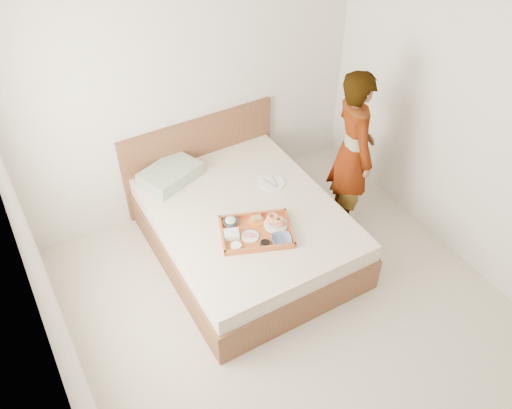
{
  "coord_description": "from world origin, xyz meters",
  "views": [
    {
      "loc": [
        -1.67,
        -2.11,
        3.78
      ],
      "look_at": [
        0.06,
        0.9,
        0.65
      ],
      "focal_mm": 37.13,
      "sensor_mm": 36.0,
      "label": 1
    }
  ],
  "objects": [
    {
      "name": "wall_left",
      "position": [
        -1.75,
        0.0,
        1.3
      ],
      "size": [
        0.01,
        4.0,
        2.6
      ],
      "primitive_type": "cube",
      "color": "silver",
      "rests_on": "ground"
    },
    {
      "name": "tray",
      "position": [
        -0.06,
        0.68,
        0.56
      ],
      "size": [
        0.73,
        0.63,
        0.06
      ],
      "primitive_type": "cube",
      "rotation": [
        0.0,
        0.0,
        -0.37
      ],
      "color": "#BD5925",
      "rests_on": "bed"
    },
    {
      "name": "wall_back",
      "position": [
        0.0,
        2.0,
        1.3
      ],
      "size": [
        3.5,
        0.01,
        2.6
      ],
      "primitive_type": "cube",
      "color": "silver",
      "rests_on": "ground"
    },
    {
      "name": "sauce_dish",
      "position": [
        -0.07,
        0.52,
        0.56
      ],
      "size": [
        0.11,
        0.11,
        0.03
      ],
      "primitive_type": "cylinder",
      "rotation": [
        0.0,
        0.0,
        -0.37
      ],
      "color": "black",
      "rests_on": "tray"
    },
    {
      "name": "wall_right",
      "position": [
        1.75,
        0.0,
        1.3
      ],
      "size": [
        0.01,
        4.0,
        2.6
      ],
      "primitive_type": "cube",
      "color": "silver",
      "rests_on": "ground"
    },
    {
      "name": "headboard",
      "position": [
        0.01,
        1.97,
        0.47
      ],
      "size": [
        1.65,
        0.06,
        0.95
      ],
      "primitive_type": "cube",
      "color": "brown",
      "rests_on": "ground"
    },
    {
      "name": "pillow",
      "position": [
        -0.41,
        1.74,
        0.6
      ],
      "size": [
        0.64,
        0.54,
        0.13
      ],
      "primitive_type": "cube",
      "rotation": [
        0.0,
        0.0,
        0.37
      ],
      "color": "#9DB29B",
      "rests_on": "bed"
    },
    {
      "name": "dinner_plate",
      "position": [
        0.41,
        1.2,
        0.54
      ],
      "size": [
        0.26,
        0.26,
        0.01
      ],
      "primitive_type": "cylinder",
      "rotation": [
        0.0,
        0.0,
        -0.06
      ],
      "color": "white",
      "rests_on": "bed"
    },
    {
      "name": "person",
      "position": [
        1.12,
        0.91,
        0.83
      ],
      "size": [
        0.54,
        0.69,
        1.67
      ],
      "primitive_type": "imported",
      "rotation": [
        0.0,
        0.0,
        1.3
      ],
      "color": "silver",
      "rests_on": "ground"
    },
    {
      "name": "navy_bowl_big",
      "position": [
        0.07,
        0.49,
        0.57
      ],
      "size": [
        0.22,
        0.22,
        0.04
      ],
      "primitive_type": "imported",
      "rotation": [
        0.0,
        0.0,
        -0.37
      ],
      "color": "#152746",
      "rests_on": "tray"
    },
    {
      "name": "ceiling",
      "position": [
        0.0,
        0.0,
        2.6
      ],
      "size": [
        3.5,
        4.0,
        0.01
      ],
      "primitive_type": "cube",
      "color": "white",
      "rests_on": "ground"
    },
    {
      "name": "ground",
      "position": [
        0.0,
        0.0,
        0.0
      ],
      "size": [
        3.5,
        4.0,
        0.01
      ],
      "primitive_type": "cube",
      "color": "beige",
      "rests_on": "ground"
    },
    {
      "name": "meat_plate",
      "position": [
        -0.13,
        0.67,
        0.55
      ],
      "size": [
        0.2,
        0.2,
        0.01
      ],
      "primitive_type": "cylinder",
      "rotation": [
        0.0,
        0.0,
        -0.37
      ],
      "color": "white",
      "rests_on": "tray"
    },
    {
      "name": "salad_bowl",
      "position": [
        -0.2,
        0.89,
        0.57
      ],
      "size": [
        0.17,
        0.17,
        0.04
      ],
      "primitive_type": "imported",
      "rotation": [
        0.0,
        0.0,
        -0.37
      ],
      "color": "#152746",
      "rests_on": "tray"
    },
    {
      "name": "cheese_round",
      "position": [
        -0.3,
        0.61,
        0.56
      ],
      "size": [
        0.11,
        0.11,
        0.03
      ],
      "primitive_type": "cylinder",
      "rotation": [
        0.0,
        0.0,
        -0.37
      ],
      "color": "white",
      "rests_on": "tray"
    },
    {
      "name": "bread_plate",
      "position": [
        0.01,
        0.81,
        0.55
      ],
      "size": [
        0.19,
        0.19,
        0.01
      ],
      "primitive_type": "cylinder",
      "rotation": [
        0.0,
        0.0,
        -0.37
      ],
      "color": "orange",
      "rests_on": "tray"
    },
    {
      "name": "bed",
      "position": [
        0.01,
        1.0,
        0.27
      ],
      "size": [
        1.65,
        2.0,
        0.53
      ],
      "primitive_type": "cube",
      "color": "brown",
      "rests_on": "ground"
    },
    {
      "name": "prawn_plate",
      "position": [
        0.13,
        0.68,
        0.55
      ],
      "size": [
        0.27,
        0.27,
        0.01
      ],
      "primitive_type": "cylinder",
      "rotation": [
        0.0,
        0.0,
        -0.37
      ],
      "color": "white",
      "rests_on": "tray"
    },
    {
      "name": "plastic_tub",
      "position": [
        -0.27,
        0.75,
        0.57
      ],
      "size": [
        0.16,
        0.14,
        0.06
      ],
      "primitive_type": "cube",
      "rotation": [
        0.0,
        0.0,
        -0.37
      ],
      "color": "silver",
      "rests_on": "tray"
    }
  ]
}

